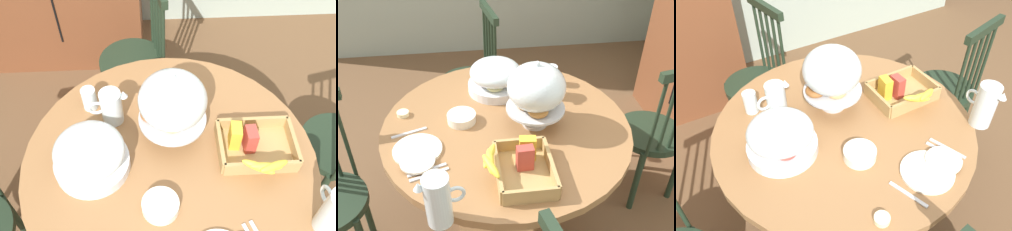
% 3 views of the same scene
% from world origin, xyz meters
% --- Properties ---
extents(dining_table, '(1.20, 1.20, 0.74)m').
position_xyz_m(dining_table, '(-0.12, -0.07, 0.53)').
color(dining_table, olive).
rests_on(dining_table, ground_plane).
extents(windsor_chair_near_window, '(0.41, 0.41, 0.97)m').
position_xyz_m(windsor_chair_near_window, '(-0.27, 0.82, 0.45)').
color(windsor_chair_near_window, '#1E2D1E').
rests_on(windsor_chair_near_window, ground_plane).
extents(windsor_chair_by_cabinet, '(0.41, 0.41, 0.97)m').
position_xyz_m(windsor_chair_by_cabinet, '(-1.02, -0.20, 0.45)').
color(windsor_chair_by_cabinet, '#1E2D1E').
rests_on(windsor_chair_by_cabinet, ground_plane).
extents(pastry_stand_with_dome, '(0.28, 0.28, 0.34)m').
position_xyz_m(pastry_stand_with_dome, '(-0.10, 0.07, 0.94)').
color(pastry_stand_with_dome, silver).
rests_on(pastry_stand_with_dome, dining_table).
extents(fruit_platter_covered, '(0.30, 0.30, 0.18)m').
position_xyz_m(fruit_platter_covered, '(-0.43, -0.09, 0.83)').
color(fruit_platter_covered, silver).
rests_on(fruit_platter_covered, dining_table).
extents(orange_juice_pitcher, '(0.10, 0.18, 0.22)m').
position_xyz_m(orange_juice_pitcher, '(0.43, -0.38, 0.84)').
color(orange_juice_pitcher, silver).
rests_on(orange_juice_pitcher, dining_table).
extents(milk_pitcher, '(0.18, 0.09, 0.17)m').
position_xyz_m(milk_pitcher, '(-0.36, 0.15, 0.82)').
color(milk_pitcher, silver).
rests_on(milk_pitcher, dining_table).
extents(cereal_basket, '(0.32, 0.30, 0.12)m').
position_xyz_m(cereal_basket, '(0.22, -0.06, 0.78)').
color(cereal_basket, tan).
rests_on(cereal_basket, dining_table).
extents(china_plate_large, '(0.22, 0.22, 0.01)m').
position_xyz_m(china_plate_large, '(0.02, -0.49, 0.75)').
color(china_plate_large, white).
rests_on(china_plate_large, dining_table).
extents(china_plate_small, '(0.15, 0.15, 0.01)m').
position_xyz_m(china_plate_small, '(0.11, -0.48, 0.76)').
color(china_plate_small, white).
rests_on(china_plate_small, china_plate_large).
extents(cereal_bowl, '(0.14, 0.14, 0.04)m').
position_xyz_m(cereal_bowl, '(-0.17, -0.29, 0.76)').
color(cereal_bowl, white).
rests_on(cereal_bowl, dining_table).
extents(drinking_glass, '(0.06, 0.06, 0.11)m').
position_xyz_m(drinking_glass, '(-0.46, 0.23, 0.80)').
color(drinking_glass, silver).
rests_on(drinking_glass, dining_table).
extents(butter_dish, '(0.06, 0.06, 0.02)m').
position_xyz_m(butter_dish, '(-0.26, -0.58, 0.75)').
color(butter_dish, beige).
rests_on(butter_dish, dining_table).
extents(table_knife, '(0.07, 0.17, 0.01)m').
position_xyz_m(table_knife, '(0.16, -0.44, 0.74)').
color(table_knife, silver).
rests_on(table_knife, dining_table).
extents(dinner_fork, '(0.07, 0.17, 0.01)m').
position_xyz_m(dinner_fork, '(0.19, -0.43, 0.74)').
color(dinner_fork, silver).
rests_on(dinner_fork, dining_table).
extents(soup_spoon, '(0.07, 0.17, 0.01)m').
position_xyz_m(soup_spoon, '(-0.11, -0.54, 0.74)').
color(soup_spoon, silver).
rests_on(soup_spoon, dining_table).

